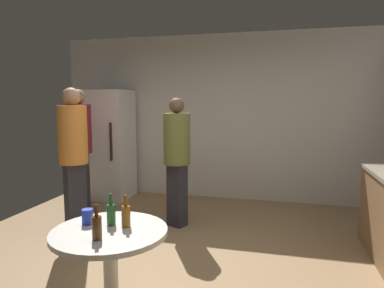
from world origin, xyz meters
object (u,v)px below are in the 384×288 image
Objects in this scene: refrigerator at (109,144)px; person_in_orange_shirt at (73,149)px; beer_bottle_brown at (97,227)px; foreground_table at (110,244)px; beer_bottle_green at (111,214)px; beer_bottle_amber at (126,215)px; person_in_maroon_shirt at (80,141)px; person_in_olive_shirt at (177,152)px; plastic_cup_blue at (88,217)px.

person_in_orange_shirt is at bearing -76.88° from refrigerator.
refrigerator is at bearing 139.11° from person_in_orange_shirt.
refrigerator is 3.68m from beer_bottle_brown.
beer_bottle_green is (-0.03, 0.09, 0.19)m from foreground_table.
refrigerator is at bearing 119.45° from beer_bottle_amber.
person_in_orange_shirt is 0.85m from person_in_maroon_shirt.
refrigerator is 1.82m from person_in_olive_shirt.
person_in_orange_shirt reaches higher than beer_bottle_green.
refrigerator is 3.50m from beer_bottle_amber.
plastic_cup_blue is 2.04m from person_in_olive_shirt.
beer_bottle_brown is 2.12m from person_in_orange_shirt.
person_in_maroon_shirt is at bearing 153.25° from person_in_orange_shirt.
person_in_orange_shirt is 1.00× the size of person_in_maroon_shirt.
person_in_maroon_shirt reaches higher than person_in_orange_shirt.
person_in_orange_shirt is (0.38, -1.61, 0.14)m from refrigerator.
plastic_cup_blue is at bearing -171.96° from beer_bottle_green.
beer_bottle_green is (-0.03, 0.26, 0.00)m from beer_bottle_brown.
person_in_orange_shirt reaches higher than person_in_olive_shirt.
plastic_cup_blue is (-0.17, -0.02, -0.03)m from beer_bottle_green.
person_in_orange_shirt is at bearing 125.90° from plastic_cup_blue.
person_in_orange_shirt is at bearing 133.11° from beer_bottle_amber.
beer_bottle_green is at bearing 109.19° from foreground_table.
beer_bottle_brown is 0.14× the size of person_in_olive_shirt.
person_in_olive_shirt is (-0.22, 2.01, 0.15)m from beer_bottle_amber.
person_in_olive_shirt is 0.93× the size of person_in_maroon_shirt.
beer_bottle_brown is at bearing 28.22° from person_in_olive_shirt.
plastic_cup_blue is 2.65m from person_in_maroon_shirt.
person_in_olive_shirt is at bearing 93.79° from foreground_table.
refrigerator reaches higher than beer_bottle_brown.
beer_bottle_amber is 2.80m from person_in_maroon_shirt.
beer_bottle_green is (-0.12, 0.01, 0.00)m from beer_bottle_amber.
person_in_maroon_shirt is (-0.01, -0.85, 0.15)m from refrigerator.
plastic_cup_blue is at bearing 11.00° from person_in_maroon_shirt.
plastic_cup_blue is (1.43, -3.07, -0.11)m from refrigerator.
beer_bottle_amber is 0.13× the size of person_in_orange_shirt.
beer_bottle_amber is 0.29m from plastic_cup_blue.
refrigerator is 2.25× the size of foreground_table.
person_in_maroon_shirt reaches higher than beer_bottle_green.
person_in_maroon_shirt is (-1.44, 2.21, 0.26)m from plastic_cup_blue.
person_in_orange_shirt is 1.26m from person_in_olive_shirt.
person_in_olive_shirt is at bearing -34.78° from refrigerator.
beer_bottle_amber and beer_bottle_brown have the same top height.
beer_bottle_amber is (0.09, 0.08, 0.19)m from foreground_table.
plastic_cup_blue is at bearing 22.79° from person_in_olive_shirt.
person_in_orange_shirt is (-1.05, 1.46, 0.25)m from plastic_cup_blue.
beer_bottle_amber and beer_bottle_green have the same top height.
plastic_cup_blue is 1.81m from person_in_orange_shirt.
beer_bottle_amber is 2.03m from person_in_olive_shirt.
plastic_cup_blue is at bearing 163.01° from foreground_table.
beer_bottle_green is at bearing 14.37° from person_in_maroon_shirt.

